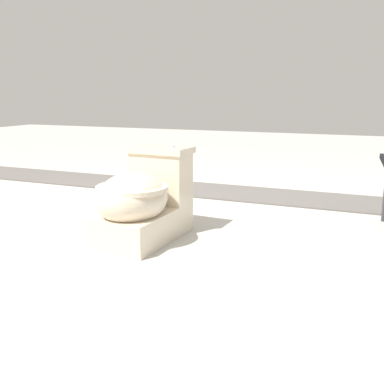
% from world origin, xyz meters
% --- Properties ---
extents(ground_plane, '(14.00, 14.00, 0.00)m').
position_xyz_m(ground_plane, '(0.00, 0.00, 0.00)').
color(ground_plane, '#B7B2A8').
extents(gravel_strip, '(0.56, 8.00, 0.01)m').
position_xyz_m(gravel_strip, '(-1.19, 0.50, 0.01)').
color(gravel_strip, '#605B56').
rests_on(gravel_strip, ground).
extents(toilet, '(0.65, 0.41, 0.52)m').
position_xyz_m(toilet, '(0.15, 0.21, 0.22)').
color(toilet, beige).
rests_on(toilet, ground).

